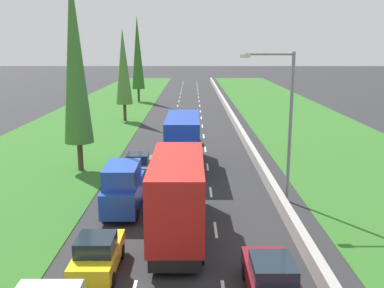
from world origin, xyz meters
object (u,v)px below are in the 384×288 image
(blue_box_truck_centre_lane, at_px, (181,140))
(poplar_tree_third, at_px, (121,67))
(white_hatchback_centre_lane, at_px, (186,134))
(grey_hatchback_left_lane, at_px, (136,165))
(blue_van_left_lane, at_px, (121,188))
(yellow_hatchback_centre_lane, at_px, (183,123))
(maroon_sedan_right_lane, at_px, (270,279))
(poplar_tree_fourth, at_px, (135,53))
(poplar_tree_second, at_px, (72,57))
(yellow_hatchback_left_lane, at_px, (96,254))
(street_light_mast, at_px, (283,117))
(red_box_truck_centre_lane, at_px, (176,193))

(blue_box_truck_centre_lane, bearing_deg, poplar_tree_third, 109.87)
(white_hatchback_centre_lane, distance_m, grey_hatchback_left_lane, 11.93)
(blue_van_left_lane, relative_size, grey_hatchback_left_lane, 1.26)
(yellow_hatchback_centre_lane, distance_m, maroon_sedan_right_lane, 33.72)
(blue_van_left_lane, relative_size, poplar_tree_fourth, 0.35)
(maroon_sedan_right_lane, distance_m, poplar_tree_fourth, 61.38)
(blue_van_left_lane, height_order, poplar_tree_second, poplar_tree_second)
(yellow_hatchback_centre_lane, xyz_separation_m, maroon_sedan_right_lane, (3.74, -33.51, -0.02))
(yellow_hatchback_left_lane, xyz_separation_m, yellow_hatchback_centre_lane, (3.17, 31.56, 0.00))
(street_light_mast, bearing_deg, blue_van_left_lane, -169.92)
(yellow_hatchback_left_lane, height_order, poplar_tree_second, poplar_tree_second)
(poplar_tree_fourth, relative_size, street_light_mast, 1.58)
(yellow_hatchback_centre_lane, bearing_deg, maroon_sedan_right_lane, -83.63)
(white_hatchback_centre_lane, xyz_separation_m, grey_hatchback_left_lane, (-3.50, -11.40, 0.00))
(blue_box_truck_centre_lane, relative_size, poplar_tree_third, 0.82)
(blue_box_truck_centre_lane, bearing_deg, maroon_sedan_right_lane, -78.65)
(blue_van_left_lane, distance_m, maroon_sedan_right_lane, 11.34)
(grey_hatchback_left_lane, relative_size, maroon_sedan_right_lane, 0.87)
(white_hatchback_centre_lane, distance_m, blue_van_left_lane, 18.73)
(yellow_hatchback_centre_lane, distance_m, poplar_tree_second, 19.40)
(grey_hatchback_left_lane, relative_size, street_light_mast, 0.43)
(yellow_hatchback_left_lane, relative_size, poplar_tree_third, 0.34)
(yellow_hatchback_left_lane, xyz_separation_m, maroon_sedan_right_lane, (6.91, -1.95, -0.02))
(blue_box_truck_centre_lane, xyz_separation_m, maroon_sedan_right_lane, (3.67, -18.30, -1.37))
(yellow_hatchback_left_lane, bearing_deg, poplar_tree_second, 106.47)
(grey_hatchback_left_lane, bearing_deg, poplar_tree_second, 161.95)
(yellow_hatchback_left_lane, height_order, blue_van_left_lane, blue_van_left_lane)
(white_hatchback_centre_lane, relative_size, maroon_sedan_right_lane, 0.87)
(white_hatchback_centre_lane, height_order, maroon_sedan_right_lane, white_hatchback_centre_lane)
(street_light_mast, bearing_deg, grey_hatchback_left_lane, 150.53)
(blue_van_left_lane, xyz_separation_m, grey_hatchback_left_lane, (0.01, 6.98, -0.56))
(maroon_sedan_right_lane, distance_m, poplar_tree_second, 22.27)
(grey_hatchback_left_lane, height_order, maroon_sedan_right_lane, grey_hatchback_left_lane)
(yellow_hatchback_left_lane, relative_size, poplar_tree_fourth, 0.28)
(yellow_hatchback_left_lane, bearing_deg, yellow_hatchback_centre_lane, 84.27)
(blue_van_left_lane, bearing_deg, street_light_mast, 10.08)
(blue_box_truck_centre_lane, distance_m, street_light_mast, 10.30)
(white_hatchback_centre_lane, xyz_separation_m, poplar_tree_second, (-8.10, -9.91, 7.66))
(yellow_hatchback_centre_lane, relative_size, poplar_tree_second, 0.26)
(white_hatchback_centre_lane, xyz_separation_m, street_light_mast, (5.89, -16.71, 4.40))
(yellow_hatchback_centre_lane, xyz_separation_m, poplar_tree_fourth, (-8.35, 26.22, 7.31))
(blue_box_truck_centre_lane, relative_size, white_hatchback_centre_lane, 2.41)
(white_hatchback_centre_lane, relative_size, poplar_tree_second, 0.26)
(yellow_hatchback_left_lane, xyz_separation_m, red_box_truck_centre_lane, (3.24, 3.87, 1.35))
(blue_box_truck_centre_lane, height_order, yellow_hatchback_centre_lane, blue_box_truck_centre_lane)
(blue_box_truck_centre_lane, xyz_separation_m, poplar_tree_second, (-7.82, -0.85, 6.31))
(poplar_tree_second, bearing_deg, white_hatchback_centre_lane, 50.73)
(poplar_tree_second, bearing_deg, grey_hatchback_left_lane, -18.05)
(blue_box_truck_centre_lane, relative_size, poplar_tree_fourth, 0.66)
(blue_van_left_lane, xyz_separation_m, poplar_tree_third, (-4.55, 30.87, 5.39))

